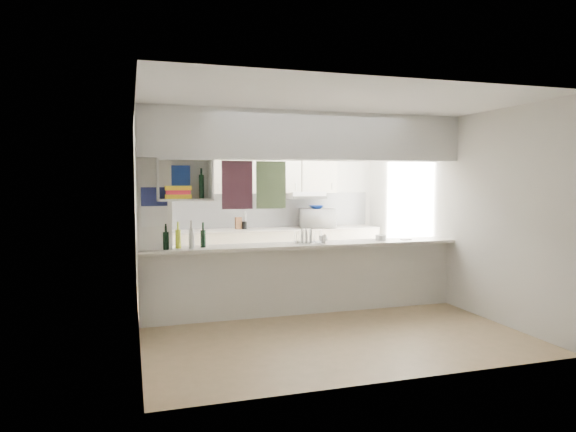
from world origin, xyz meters
name	(u,v)px	position (x,y,z in m)	size (l,w,h in m)	color
floor	(305,313)	(0.00, 0.00, 0.00)	(4.80, 4.80, 0.00)	#987F58
ceiling	(305,113)	(0.00, 0.00, 2.60)	(4.80, 4.80, 0.00)	white
wall_back	(260,206)	(0.00, 2.40, 1.30)	(4.20, 4.20, 0.00)	silver
wall_left	(137,218)	(-2.10, 0.00, 1.30)	(4.80, 4.80, 0.00)	silver
wall_right	(445,211)	(2.10, 0.00, 1.30)	(4.80, 4.80, 0.00)	silver
servery_partition	(293,187)	(-0.17, 0.00, 1.66)	(4.20, 0.50, 2.60)	silver
cubby_shelf	(183,183)	(-1.57, -0.06, 1.71)	(0.65, 0.35, 0.50)	white
kitchen_run	(273,234)	(0.16, 2.14, 0.83)	(3.60, 0.63, 2.24)	silver
microwave	(318,218)	(0.94, 2.06, 1.08)	(0.60, 0.40, 0.33)	white
bowl	(316,207)	(0.90, 2.04, 1.28)	(0.24, 0.24, 0.06)	navy
dish_rack	(309,237)	(0.05, 0.00, 1.00)	(0.43, 0.36, 0.21)	silver
cup	(323,239)	(0.23, -0.06, 0.98)	(0.11, 0.11, 0.09)	white
wine_bottles	(185,239)	(-1.55, -0.05, 1.04)	(0.52, 0.15, 0.34)	black
plastic_tubs	(382,238)	(1.13, 0.03, 0.95)	(0.49, 0.18, 0.07)	silver
utensil_jar	(245,225)	(-0.34, 2.15, 0.98)	(0.09, 0.09, 0.13)	black
knife_block	(238,223)	(-0.44, 2.18, 1.02)	(0.10, 0.08, 0.20)	brown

